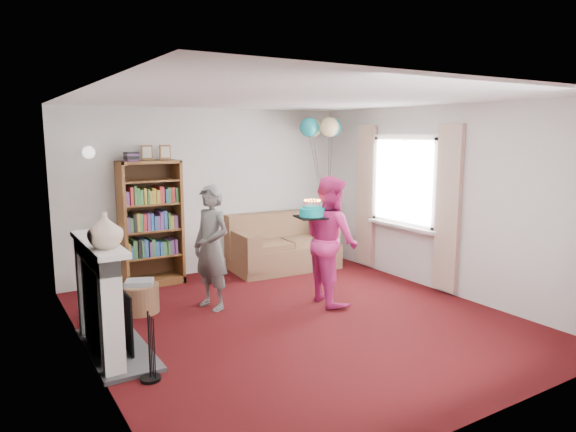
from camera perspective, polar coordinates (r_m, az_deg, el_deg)
ground at (r=6.07m, az=1.08°, el=-11.37°), size 5.00×5.00×0.00m
wall_back at (r=7.96m, az=-8.73°, el=2.74°), size 4.50×0.02×2.50m
wall_left at (r=4.92m, az=-21.59°, el=-1.76°), size 0.02×5.00×2.50m
wall_right at (r=7.21m, az=16.40°, el=1.81°), size 0.02×5.00×2.50m
ceiling at (r=5.69m, az=1.16°, el=12.97°), size 4.50×5.00×0.01m
fireplace at (r=5.31m, az=-19.65°, el=-9.09°), size 0.55×1.80×1.12m
window_bay at (r=7.59m, az=12.74°, el=1.96°), size 0.14×2.02×2.20m
wall_sconce at (r=7.26m, az=-21.28°, el=6.61°), size 0.16×0.23×0.16m
bookcase at (r=7.48m, az=-15.07°, el=-0.84°), size 0.83×0.42×1.97m
sofa at (r=8.18m, az=-0.68°, el=-3.52°), size 1.64×0.87×0.87m
wicker_basket at (r=6.48m, az=-16.12°, el=-8.69°), size 0.45×0.45×0.40m
person_striped at (r=6.29m, az=-8.51°, el=-3.47°), size 0.51×0.64×1.52m
person_magenta at (r=6.46m, az=4.80°, el=-2.65°), size 0.72×0.87×1.61m
birthday_cake at (r=6.25m, az=2.70°, el=0.41°), size 0.37×0.37×0.22m
balloons at (r=8.21m, az=3.68°, el=9.81°), size 0.74×0.74×1.72m
mantel_vase at (r=4.80m, az=-19.65°, el=-1.50°), size 0.33×0.33×0.32m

